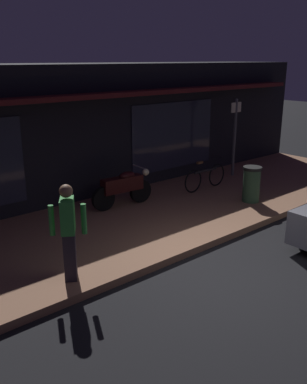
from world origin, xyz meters
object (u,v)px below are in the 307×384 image
sign_post (235,133)px  trash_bin (251,184)px  motorcycle (123,187)px  bicycle_parked (205,177)px  person_photographer (68,231)px

sign_post → trash_bin: sign_post is taller
motorcycle → bicycle_parked: size_ratio=1.03×
sign_post → bicycle_parked: bearing=-165.6°
person_photographer → motorcycle: bearing=39.5°
sign_post → motorcycle: bearing=-178.6°
bicycle_parked → sign_post: bearing=14.4°
person_photographer → trash_bin: bearing=5.3°
person_photographer → trash_bin: size_ratio=1.80×
person_photographer → sign_post: 7.76m
sign_post → trash_bin: size_ratio=2.58×
motorcycle → trash_bin: 3.32m
sign_post → trash_bin: (-1.68, -1.98, -0.89)m
person_photographer → sign_post: sign_post is taller
bicycle_parked → sign_post: size_ratio=0.69×
bicycle_parked → sign_post: sign_post is taller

